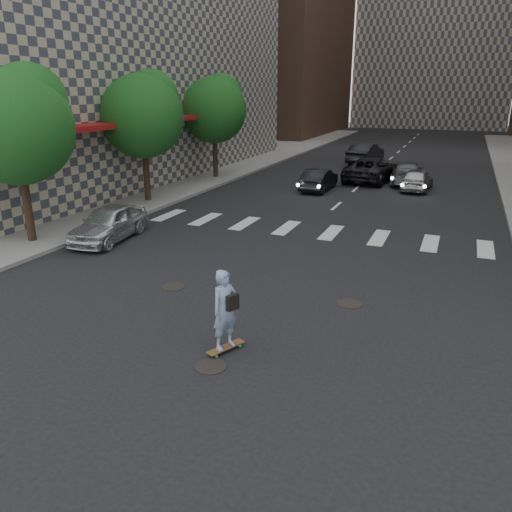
% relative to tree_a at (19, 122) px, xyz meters
% --- Properties ---
extents(ground, '(160.00, 160.00, 0.00)m').
position_rel_tree_a_xyz_m(ground, '(9.45, -3.14, -4.65)').
color(ground, black).
rests_on(ground, ground).
extents(sidewalk_left, '(13.00, 80.00, 0.15)m').
position_rel_tree_a_xyz_m(sidewalk_left, '(-5.05, 16.86, -4.57)').
color(sidewalk_left, gray).
rests_on(sidewalk_left, ground).
extents(tree_a, '(4.20, 4.20, 6.60)m').
position_rel_tree_a_xyz_m(tree_a, '(0.00, 0.00, 0.00)').
color(tree_a, '#382619').
rests_on(tree_a, sidewalk_left).
extents(tree_b, '(4.20, 4.20, 6.60)m').
position_rel_tree_a_xyz_m(tree_b, '(0.00, 8.00, 0.00)').
color(tree_b, '#382619').
rests_on(tree_b, sidewalk_left).
extents(tree_c, '(4.20, 4.20, 6.60)m').
position_rel_tree_a_xyz_m(tree_c, '(0.00, 16.00, 0.00)').
color(tree_c, '#382619').
rests_on(tree_c, sidewalk_left).
extents(manhole_a, '(0.70, 0.70, 0.02)m').
position_rel_tree_a_xyz_m(manhole_a, '(10.65, -5.64, -4.64)').
color(manhole_a, black).
rests_on(manhole_a, ground).
extents(manhole_b, '(0.70, 0.70, 0.02)m').
position_rel_tree_a_xyz_m(manhole_b, '(7.45, -1.94, -4.64)').
color(manhole_b, black).
rests_on(manhole_b, ground).
extents(manhole_c, '(0.70, 0.70, 0.02)m').
position_rel_tree_a_xyz_m(manhole_c, '(12.75, -1.14, -4.64)').
color(manhole_c, black).
rests_on(manhole_c, ground).
extents(skateboarder, '(0.70, 1.02, 2.00)m').
position_rel_tree_a_xyz_m(skateboarder, '(10.66, -4.87, -3.60)').
color(skateboarder, brown).
rests_on(skateboarder, ground).
extents(silver_sedan, '(2.12, 4.28, 1.40)m').
position_rel_tree_a_xyz_m(silver_sedan, '(2.45, 1.43, -3.95)').
color(silver_sedan, silver).
rests_on(silver_sedan, ground).
extents(traffic_car_a, '(1.41, 3.90, 1.28)m').
position_rel_tree_a_xyz_m(traffic_car_a, '(7.45, 14.62, -4.01)').
color(traffic_car_a, black).
rests_on(traffic_car_a, ground).
extents(traffic_car_b, '(2.39, 4.92, 1.38)m').
position_rel_tree_a_xyz_m(traffic_car_b, '(12.04, 18.86, -3.96)').
color(traffic_car_b, '#53565A').
rests_on(traffic_car_b, ground).
extents(traffic_car_c, '(3.08, 5.78, 1.55)m').
position_rel_tree_a_xyz_m(traffic_car_c, '(9.79, 18.87, -3.87)').
color(traffic_car_c, black).
rests_on(traffic_car_c, ground).
extents(traffic_car_d, '(1.78, 3.93, 1.31)m').
position_rel_tree_a_xyz_m(traffic_car_d, '(12.87, 16.86, -3.99)').
color(traffic_car_d, '#A1A3A8').
rests_on(traffic_car_d, ground).
extents(traffic_car_e, '(2.32, 5.08, 1.62)m').
position_rel_tree_a_xyz_m(traffic_car_e, '(7.93, 26.86, -3.84)').
color(traffic_car_e, black).
rests_on(traffic_car_e, ground).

